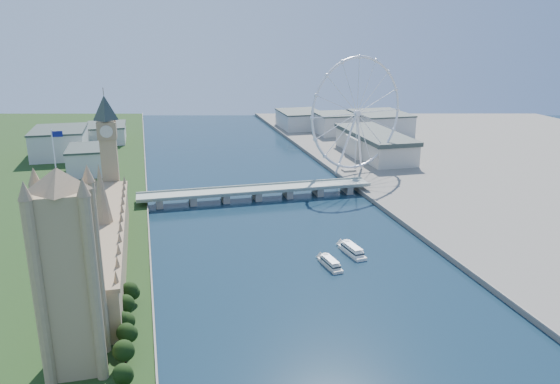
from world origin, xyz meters
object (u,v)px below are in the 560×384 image
object	(u,v)px
victoria_tower	(68,266)
tour_boat_near	(330,266)
london_eye	(357,114)
tour_boat_far	(352,254)

from	to	relation	value
victoria_tower	tour_boat_near	size ratio (longest dim) A/B	3.89
victoria_tower	london_eye	bearing A→B (deg)	49.65
tour_boat_near	tour_boat_far	distance (m)	27.81
victoria_tower	tour_boat_near	world-z (taller)	victoria_tower
london_eye	tour_boat_far	distance (m)	225.84
london_eye	tour_boat_near	world-z (taller)	london_eye
victoria_tower	tour_boat_far	size ratio (longest dim) A/B	3.48
tour_boat_near	tour_boat_far	xyz separation A→B (m)	(22.25, 16.68, 0.00)
tour_boat_far	london_eye	bearing A→B (deg)	60.71
victoria_tower	tour_boat_near	distance (m)	181.83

